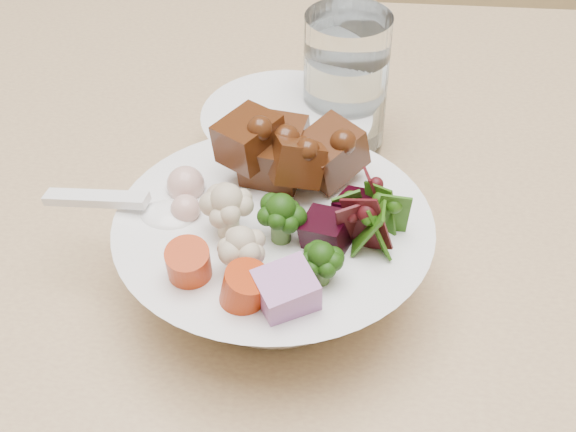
{
  "coord_description": "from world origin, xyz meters",
  "views": [
    {
      "loc": [
        0.04,
        -0.5,
        1.19
      ],
      "look_at": [
        -0.07,
        -0.11,
        0.83
      ],
      "focal_mm": 50.0,
      "sensor_mm": 36.0,
      "label": 1
    }
  ],
  "objects_px": {
    "chair_far": "(479,84)",
    "water_glass": "(345,88)",
    "dining_table": "(482,368)",
    "side_bowl": "(287,138)",
    "food_bowl": "(277,250)"
  },
  "relations": [
    {
      "from": "water_glass",
      "to": "food_bowl",
      "type": "bearing_deg",
      "value": -90.8
    },
    {
      "from": "chair_far",
      "to": "water_glass",
      "type": "height_order",
      "value": "chair_far"
    },
    {
      "from": "dining_table",
      "to": "chair_far",
      "type": "bearing_deg",
      "value": 82.77
    },
    {
      "from": "food_bowl",
      "to": "water_glass",
      "type": "distance_m",
      "value": 0.19
    },
    {
      "from": "food_bowl",
      "to": "water_glass",
      "type": "relative_size",
      "value": 1.77
    },
    {
      "from": "chair_far",
      "to": "water_glass",
      "type": "relative_size",
      "value": 7.63
    },
    {
      "from": "chair_far",
      "to": "water_glass",
      "type": "distance_m",
      "value": 0.63
    },
    {
      "from": "chair_far",
      "to": "water_glass",
      "type": "bearing_deg",
      "value": -103.23
    },
    {
      "from": "side_bowl",
      "to": "water_glass",
      "type": "bearing_deg",
      "value": 44.92
    },
    {
      "from": "water_glass",
      "to": "side_bowl",
      "type": "relative_size",
      "value": 0.86
    },
    {
      "from": "food_bowl",
      "to": "water_glass",
      "type": "xyz_separation_m",
      "value": [
        0.0,
        0.19,
        0.02
      ]
    },
    {
      "from": "food_bowl",
      "to": "water_glass",
      "type": "height_order",
      "value": "water_glass"
    },
    {
      "from": "chair_far",
      "to": "dining_table",
      "type": "bearing_deg",
      "value": -88.66
    },
    {
      "from": "side_bowl",
      "to": "chair_far",
      "type": "bearing_deg",
      "value": 76.77
    },
    {
      "from": "chair_far",
      "to": "side_bowl",
      "type": "distance_m",
      "value": 0.66
    }
  ]
}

